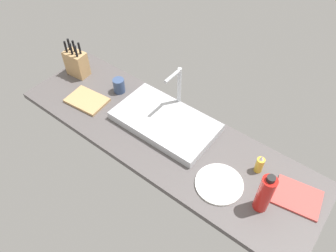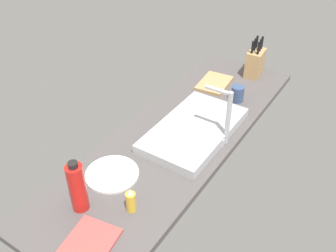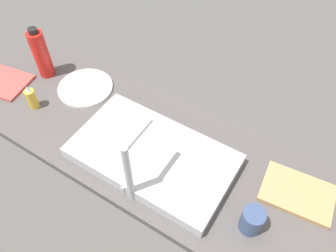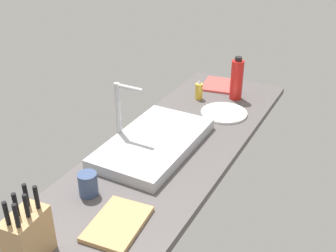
% 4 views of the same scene
% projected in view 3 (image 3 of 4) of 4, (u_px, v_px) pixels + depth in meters
% --- Properties ---
extents(countertop_slab, '(1.85, 0.57, 0.04)m').
position_uv_depth(countertop_slab, '(155.00, 146.00, 1.33)').
color(countertop_slab, '#514C4C').
rests_on(countertop_slab, ground).
extents(sink_basin, '(0.60, 0.34, 0.05)m').
position_uv_depth(sink_basin, '(153.00, 156.00, 1.25)').
color(sink_basin, '#B7BABF').
rests_on(sink_basin, countertop_slab).
extents(faucet, '(0.06, 0.14, 0.29)m').
position_uv_depth(faucet, '(130.00, 167.00, 1.05)').
color(faucet, '#B7BABF').
rests_on(faucet, countertop_slab).
extents(cutting_board, '(0.26, 0.19, 0.02)m').
position_uv_depth(cutting_board, '(297.00, 193.00, 1.17)').
color(cutting_board, tan).
rests_on(cutting_board, countertop_slab).
extents(soap_bottle, '(0.04, 0.04, 0.12)m').
position_uv_depth(soap_bottle, '(31.00, 98.00, 1.40)').
color(soap_bottle, gold).
rests_on(soap_bottle, countertop_slab).
extents(water_bottle, '(0.07, 0.07, 0.25)m').
position_uv_depth(water_bottle, '(41.00, 54.00, 1.49)').
color(water_bottle, red).
rests_on(water_bottle, countertop_slab).
extents(dinner_plate, '(0.24, 0.24, 0.01)m').
position_uv_depth(dinner_plate, '(85.00, 88.00, 1.51)').
color(dinner_plate, white).
rests_on(dinner_plate, countertop_slab).
extents(dish_towel, '(0.25, 0.21, 0.01)m').
position_uv_depth(dish_towel, '(4.00, 82.00, 1.53)').
color(dish_towel, '#CC4C47').
rests_on(dish_towel, countertop_slab).
extents(coffee_mug, '(0.07, 0.07, 0.09)m').
position_uv_depth(coffee_mug, '(252.00, 220.00, 1.07)').
color(coffee_mug, '#384C75').
rests_on(coffee_mug, countertop_slab).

